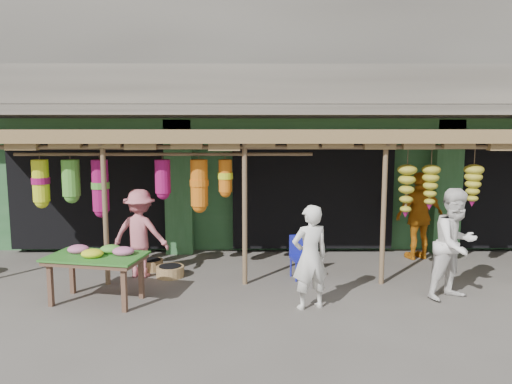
{
  "coord_description": "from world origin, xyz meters",
  "views": [
    {
      "loc": [
        -1.37,
        -9.01,
        2.91
      ],
      "look_at": [
        -1.29,
        1.0,
        1.54
      ],
      "focal_mm": 35.0,
      "sensor_mm": 36.0,
      "label": 1
    }
  ],
  "objects_px": {
    "person_right": "(455,244)",
    "person_vendor": "(420,216)",
    "blue_chair": "(301,254)",
    "flower_table": "(98,258)",
    "person_front": "(310,257)",
    "person_shopper": "(140,233)"
  },
  "relations": [
    {
      "from": "blue_chair",
      "to": "person_shopper",
      "type": "bearing_deg",
      "value": 165.39
    },
    {
      "from": "person_shopper",
      "to": "person_vendor",
      "type": "bearing_deg",
      "value": -157.4
    },
    {
      "from": "flower_table",
      "to": "blue_chair",
      "type": "bearing_deg",
      "value": 32.07
    },
    {
      "from": "flower_table",
      "to": "person_front",
      "type": "distance_m",
      "value": 3.45
    },
    {
      "from": "flower_table",
      "to": "person_vendor",
      "type": "relative_size",
      "value": 0.89
    },
    {
      "from": "person_vendor",
      "to": "person_front",
      "type": "bearing_deg",
      "value": 31.78
    },
    {
      "from": "blue_chair",
      "to": "person_front",
      "type": "height_order",
      "value": "person_front"
    },
    {
      "from": "person_right",
      "to": "person_vendor",
      "type": "relative_size",
      "value": 0.99
    },
    {
      "from": "person_right",
      "to": "person_vendor",
      "type": "distance_m",
      "value": 2.5
    },
    {
      "from": "flower_table",
      "to": "person_front",
      "type": "xyz_separation_m",
      "value": [
        3.43,
        -0.32,
        0.09
      ]
    },
    {
      "from": "person_right",
      "to": "person_shopper",
      "type": "xyz_separation_m",
      "value": [
        -5.5,
        1.28,
        -0.09
      ]
    },
    {
      "from": "person_vendor",
      "to": "person_shopper",
      "type": "bearing_deg",
      "value": -3.53
    },
    {
      "from": "blue_chair",
      "to": "person_front",
      "type": "relative_size",
      "value": 0.49
    },
    {
      "from": "person_front",
      "to": "person_shopper",
      "type": "bearing_deg",
      "value": -48.5
    },
    {
      "from": "person_front",
      "to": "person_vendor",
      "type": "height_order",
      "value": "person_vendor"
    },
    {
      "from": "person_front",
      "to": "person_right",
      "type": "height_order",
      "value": "person_right"
    },
    {
      "from": "person_right",
      "to": "flower_table",
      "type": "bearing_deg",
      "value": 154.31
    },
    {
      "from": "blue_chair",
      "to": "person_front",
      "type": "distance_m",
      "value": 1.65
    },
    {
      "from": "flower_table",
      "to": "person_front",
      "type": "bearing_deg",
      "value": 6.23
    },
    {
      "from": "blue_chair",
      "to": "person_front",
      "type": "bearing_deg",
      "value": -103.34
    },
    {
      "from": "person_front",
      "to": "blue_chair",
      "type": "bearing_deg",
      "value": -109.76
    },
    {
      "from": "person_right",
      "to": "blue_chair",
      "type": "bearing_deg",
      "value": 127.48
    }
  ]
}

